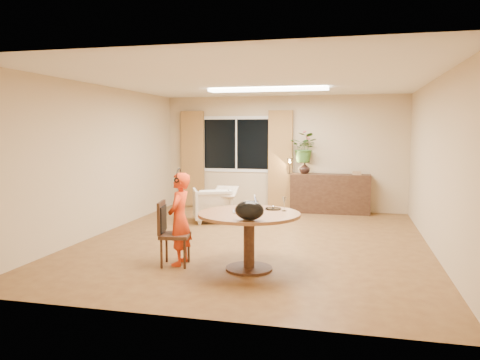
{
  "coord_description": "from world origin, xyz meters",
  "views": [
    {
      "loc": [
        1.54,
        -7.38,
        1.81
      ],
      "look_at": [
        -0.19,
        -0.2,
        1.03
      ],
      "focal_mm": 35.0,
      "sensor_mm": 36.0,
      "label": 1
    }
  ],
  "objects_px": {
    "child": "(180,219)",
    "armchair": "(212,205)",
    "dining_chair": "(175,234)",
    "dining_table": "(249,225)",
    "sideboard": "(330,194)"
  },
  "relations": [
    {
      "from": "armchair",
      "to": "dining_chair",
      "type": "bearing_deg",
      "value": 74.47
    },
    {
      "from": "dining_table",
      "to": "child",
      "type": "bearing_deg",
      "value": 178.31
    },
    {
      "from": "child",
      "to": "armchair",
      "type": "distance_m",
      "value": 3.05
    },
    {
      "from": "armchair",
      "to": "sideboard",
      "type": "height_order",
      "value": "sideboard"
    },
    {
      "from": "dining_chair",
      "to": "armchair",
      "type": "relative_size",
      "value": 1.17
    },
    {
      "from": "dining_table",
      "to": "dining_chair",
      "type": "distance_m",
      "value": 1.02
    },
    {
      "from": "dining_table",
      "to": "child",
      "type": "distance_m",
      "value": 0.97
    },
    {
      "from": "child",
      "to": "armchair",
      "type": "relative_size",
      "value": 1.68
    },
    {
      "from": "dining_chair",
      "to": "child",
      "type": "xyz_separation_m",
      "value": [
        0.04,
        0.07,
        0.19
      ]
    },
    {
      "from": "dining_table",
      "to": "sideboard",
      "type": "bearing_deg",
      "value": 79.74
    },
    {
      "from": "child",
      "to": "sideboard",
      "type": "distance_m",
      "value": 4.88
    },
    {
      "from": "dining_table",
      "to": "sideboard",
      "type": "height_order",
      "value": "sideboard"
    },
    {
      "from": "dining_chair",
      "to": "armchair",
      "type": "distance_m",
      "value": 3.1
    },
    {
      "from": "dining_chair",
      "to": "child",
      "type": "relative_size",
      "value": 0.7
    },
    {
      "from": "dining_table",
      "to": "armchair",
      "type": "xyz_separation_m",
      "value": [
        -1.42,
        3.03,
        -0.26
      ]
    }
  ]
}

